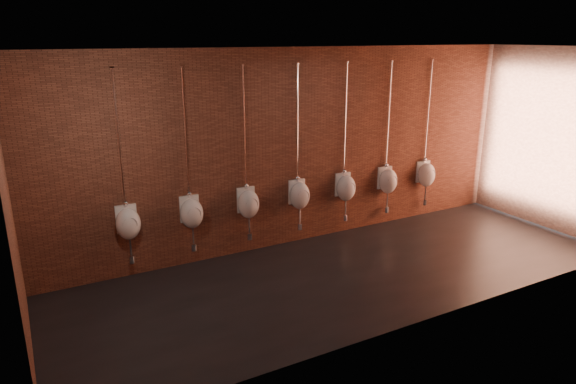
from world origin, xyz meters
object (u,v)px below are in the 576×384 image
(urinal_0, at_px, (128,222))
(urinal_5, at_px, (388,180))
(urinal_2, at_px, (248,203))
(urinal_6, at_px, (426,174))
(urinal_3, at_px, (300,194))
(urinal_4, at_px, (346,187))
(urinal_1, at_px, (192,212))

(urinal_0, relative_size, urinal_5, 1.00)
(urinal_0, distance_m, urinal_2, 1.84)
(urinal_2, distance_m, urinal_5, 2.76)
(urinal_2, xyz_separation_m, urinal_6, (3.69, 0.00, 0.00))
(urinal_2, height_order, urinal_6, same)
(urinal_3, distance_m, urinal_5, 1.84)
(urinal_3, distance_m, urinal_6, 2.76)
(urinal_2, xyz_separation_m, urinal_4, (1.84, 0.00, 0.00))
(urinal_3, bearing_deg, urinal_0, 180.00)
(urinal_3, distance_m, urinal_4, 0.92)
(urinal_2, bearing_deg, urinal_1, 180.00)
(urinal_4, bearing_deg, urinal_2, 180.00)
(urinal_0, bearing_deg, urinal_6, 0.00)
(urinal_1, distance_m, urinal_6, 4.61)
(urinal_5, bearing_deg, urinal_0, 180.00)
(urinal_0, bearing_deg, urinal_2, 0.00)
(urinal_2, bearing_deg, urinal_5, 0.00)
(urinal_0, relative_size, urinal_2, 1.00)
(urinal_0, bearing_deg, urinal_1, 0.00)
(urinal_0, xyz_separation_m, urinal_5, (4.61, 0.00, 0.00))
(urinal_2, distance_m, urinal_6, 3.69)
(urinal_5, xyz_separation_m, urinal_6, (0.92, 0.00, 0.00))
(urinal_4, xyz_separation_m, urinal_5, (0.92, 0.00, 0.00))
(urinal_1, xyz_separation_m, urinal_4, (2.76, 0.00, 0.00))
(urinal_1, relative_size, urinal_3, 1.00)
(urinal_0, distance_m, urinal_1, 0.92)
(urinal_0, relative_size, urinal_1, 1.00)
(urinal_0, bearing_deg, urinal_5, 0.00)
(urinal_1, bearing_deg, urinal_4, 0.00)
(urinal_1, xyz_separation_m, urinal_2, (0.92, 0.00, 0.00))
(urinal_5, relative_size, urinal_6, 1.00)
(urinal_2, relative_size, urinal_4, 1.00)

